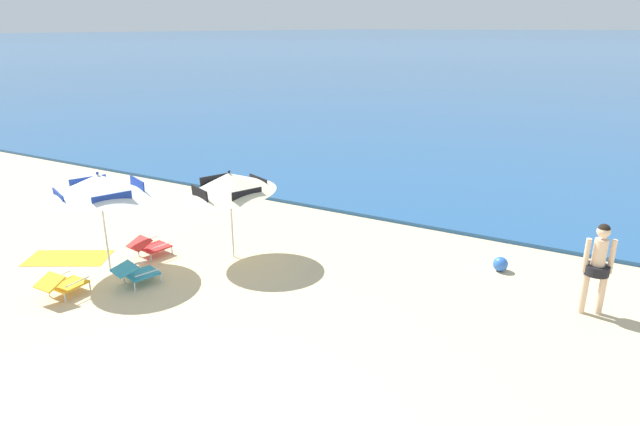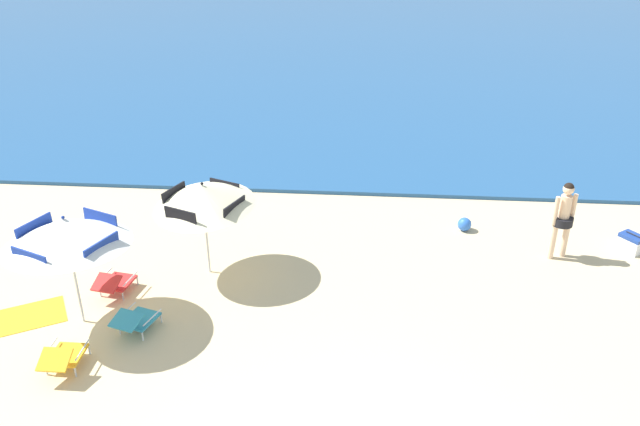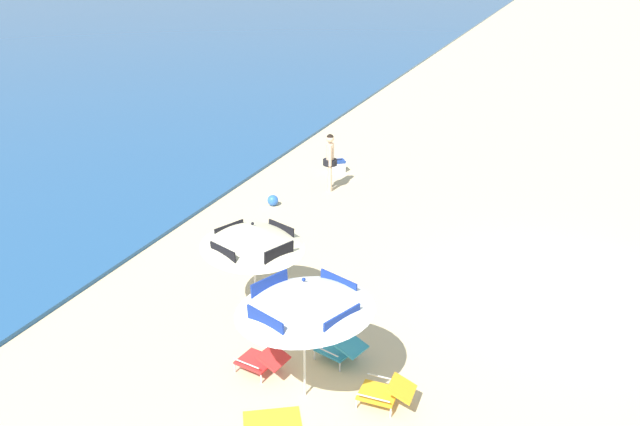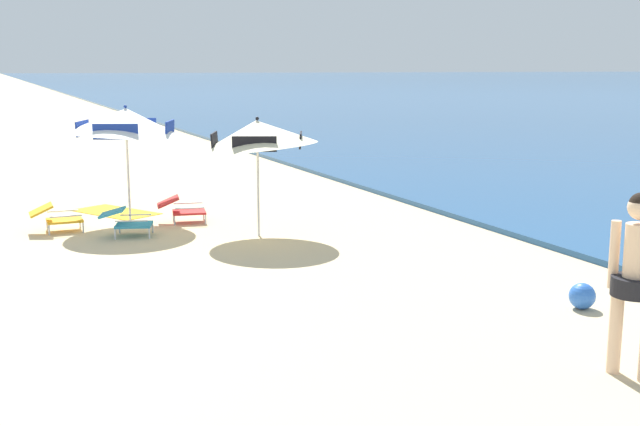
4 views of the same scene
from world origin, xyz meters
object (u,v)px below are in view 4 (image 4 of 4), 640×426
lounge_chair_beside_umbrella (126,220)px  person_standing_near_shore (636,272)px  beach_umbrella_striped_second (257,134)px  lounge_chair_facing_sea (182,208)px  lounge_chair_under_umbrella (56,217)px  beach_ball (582,296)px  beach_umbrella_striped_main (126,122)px  beach_towel (115,212)px

lounge_chair_beside_umbrella → person_standing_near_shore: (8.19, 3.29, 0.74)m
beach_umbrella_striped_second → person_standing_near_shore: beach_umbrella_striped_second is taller
lounge_chair_beside_umbrella → beach_umbrella_striped_second: bearing=68.2°
lounge_chair_facing_sea → lounge_chair_under_umbrella: bearing=-91.1°
lounge_chair_under_umbrella → lounge_chair_facing_sea: bearing=88.9°
beach_ball → beach_umbrella_striped_second: bearing=-157.8°
lounge_chair_beside_umbrella → beach_ball: lounge_chair_beside_umbrella is taller
beach_umbrella_striped_second → person_standing_near_shore: (7.35, 1.18, -0.74)m
beach_umbrella_striped_main → beach_towel: size_ratio=1.46×
person_standing_near_shore → beach_ball: (-1.84, 1.06, -0.86)m
lounge_chair_under_umbrella → person_standing_near_shore: size_ratio=0.50×
beach_umbrella_striped_second → person_standing_near_shore: 7.48m
beach_umbrella_striped_main → person_standing_near_shore: size_ratio=1.50×
beach_umbrella_striped_main → lounge_chair_facing_sea: 1.87m
beach_umbrella_striped_main → lounge_chair_under_umbrella: bearing=-80.0°
lounge_chair_facing_sea → beach_umbrella_striped_second: bearing=29.9°
lounge_chair_facing_sea → beach_towel: bearing=-148.1°
beach_umbrella_striped_main → beach_umbrella_striped_second: beach_umbrella_striped_main is taller
beach_towel → beach_umbrella_striped_second: bearing=30.9°
lounge_chair_under_umbrella → beach_towel: 2.00m
lounge_chair_beside_umbrella → person_standing_near_shore: size_ratio=0.56×
beach_ball → beach_towel: (-8.74, -4.18, -0.15)m
lounge_chair_facing_sea → beach_towel: lounge_chair_facing_sea is taller
lounge_chair_facing_sea → beach_ball: lounge_chair_facing_sea is taller
person_standing_near_shore → beach_ball: size_ratio=5.50×
lounge_chair_under_umbrella → beach_ball: bearing=37.0°
beach_towel → person_standing_near_shore: bearing=16.4°
lounge_chair_facing_sea → person_standing_near_shore: size_ratio=0.55×
beach_umbrella_striped_main → person_standing_near_shore: 9.80m
beach_umbrella_striped_second → person_standing_near_shore: size_ratio=1.62×
lounge_chair_facing_sea → beach_ball: 7.84m
beach_umbrella_striped_main → person_standing_near_shore: beach_umbrella_striped_main is taller
beach_umbrella_striped_main → lounge_chair_under_umbrella: (0.23, -1.32, -1.61)m
beach_towel → lounge_chair_facing_sea: bearing=31.9°
beach_umbrella_striped_main → lounge_chair_beside_umbrella: bearing=-12.6°
lounge_chair_under_umbrella → lounge_chair_beside_umbrella: bearing=51.4°
lounge_chair_beside_umbrella → person_standing_near_shore: bearing=21.9°
lounge_chair_facing_sea → person_standing_near_shore: bearing=13.3°
lounge_chair_beside_umbrella → beach_ball: (6.34, 4.35, -0.12)m
beach_umbrella_striped_main → lounge_chair_under_umbrella: size_ratio=2.97×
beach_umbrella_striped_main → beach_ball: size_ratio=8.25×
beach_ball → beach_towel: 9.69m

